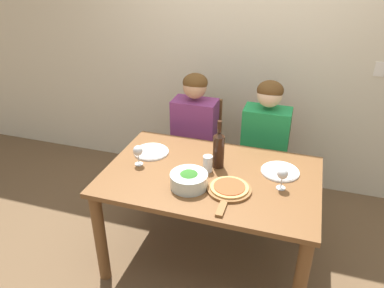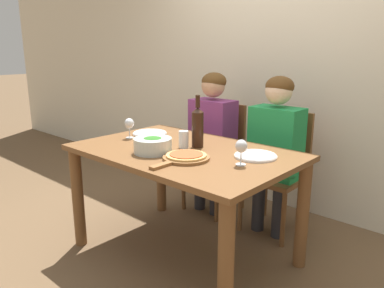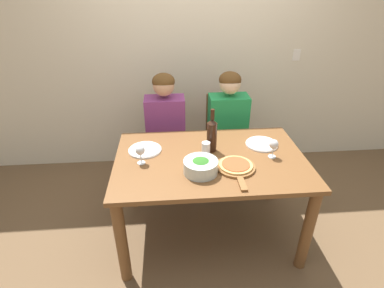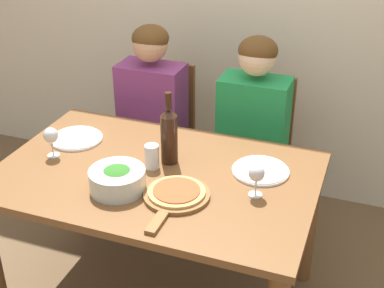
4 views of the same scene
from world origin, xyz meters
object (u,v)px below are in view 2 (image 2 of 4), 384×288
person_woman (211,130)px  pizza_on_board (185,157)px  wine_bottle (198,126)px  broccoli_bowl (153,145)px  dinner_plate_left (150,133)px  water_tumbler (184,139)px  wine_glass_left (129,124)px  chair_left (219,153)px  person_man (275,141)px  chair_right (280,167)px  wine_glass_right (241,148)px  dinner_plate_right (256,156)px

person_woman → pizza_on_board: size_ratio=2.88×
wine_bottle → broccoli_bowl: bearing=-111.6°
dinner_plate_left → wine_bottle: bearing=-4.1°
wine_bottle → water_tumbler: (-0.05, -0.08, -0.08)m
person_woman → wine_glass_left: 0.78m
wine_bottle → chair_left: bearing=117.2°
wine_glass_left → person_man: bearing=42.9°
chair_right → person_woman: person_woman is taller
pizza_on_board → wine_glass_right: (0.31, 0.13, 0.09)m
pizza_on_board → wine_bottle: bearing=117.3°
chair_left → wine_bottle: size_ratio=2.67×
dinner_plate_left → dinner_plate_right: bearing=0.9°
dinner_plate_right → person_man: bearing=108.0°
wine_glass_left → dinner_plate_left: bearing=84.6°
chair_left → water_tumbler: (0.31, -0.79, 0.32)m
person_woman → pizza_on_board: 1.01m
chair_right → dinner_plate_left: (-0.78, -0.67, 0.27)m
broccoli_bowl → dinner_plate_left: size_ratio=0.93×
pizza_on_board → chair_left: bearing=117.2°
chair_right → broccoli_bowl: bearing=-110.1°
wine_bottle → dinner_plate_left: (-0.53, 0.04, -0.13)m
person_woman → wine_glass_right: size_ratio=8.15×
dinner_plate_right → wine_glass_left: 1.00m
wine_glass_right → broccoli_bowl: bearing=-164.4°
chair_right → wine_glass_right: size_ratio=6.26×
broccoli_bowl → wine_glass_left: wine_glass_left is taller
water_tumbler → dinner_plate_left: bearing=166.1°
chair_right → wine_glass_right: bearing=-76.7°
chair_left → wine_glass_left: bearing=-102.0°
chair_right → wine_glass_left: chair_right is taller
wine_bottle → broccoli_bowl: wine_bottle is taller
chair_right → water_tumbler: chair_right is taller
person_woman → wine_glass_right: (0.82, -0.74, 0.13)m
chair_right → wine_glass_right: 0.95m
wine_bottle → dinner_plate_left: wine_bottle is taller
chair_left → dinner_plate_right: (0.80, -0.66, 0.27)m
dinner_plate_left → wine_glass_right: (0.98, -0.18, 0.10)m
broccoli_bowl → wine_glass_left: (-0.43, 0.16, 0.05)m
person_man → dinner_plate_left: person_man is taller
wine_glass_right → person_man: bearing=105.2°
dinner_plate_left → wine_glass_left: 0.21m
person_man → dinner_plate_right: bearing=-72.0°
broccoli_bowl → wine_bottle: bearing=68.4°
person_man → water_tumbler: size_ratio=10.53×
person_man → wine_glass_right: (0.20, -0.74, 0.13)m
pizza_on_board → wine_glass_left: wine_glass_left is taller
person_woman → wine_bottle: (0.37, -0.60, 0.17)m
chair_left → dinner_plate_left: (-0.16, -0.67, 0.27)m
dinner_plate_left → person_woman: bearing=73.7°
chair_left → person_woman: (-0.00, -0.11, 0.23)m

